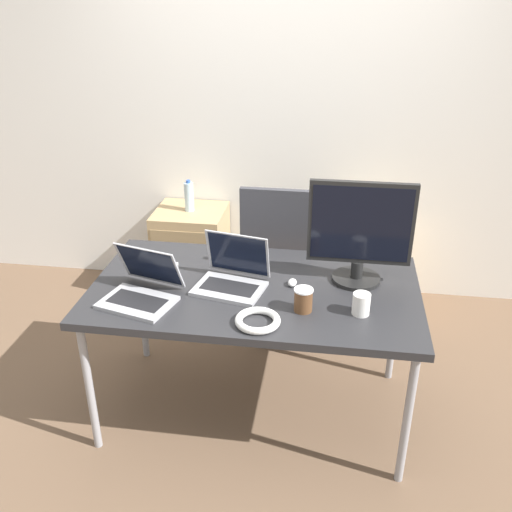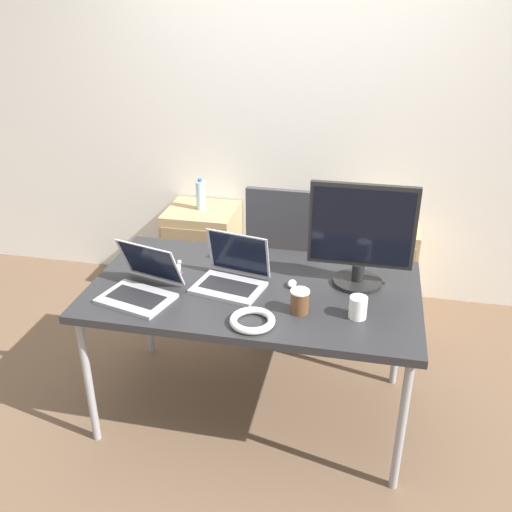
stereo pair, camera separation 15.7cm
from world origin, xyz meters
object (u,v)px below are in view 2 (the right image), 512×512
mouse (292,284)px  water_bottle (201,195)px  cabinet_right (377,267)px  laptop_left (232,276)px  office_chair (287,279)px  coffee_cup_brown (300,301)px  coffee_cup_white (358,307)px  monitor (361,236)px  cable_coil (252,320)px  laptop_right (141,286)px  cabinet_left (203,251)px

mouse → water_bottle: bearing=125.3°
cabinet_right → laptop_left: 1.51m
office_chair → cabinet_right: size_ratio=1.62×
laptop_left → coffee_cup_brown: laptop_left is taller
office_chair → coffee_cup_white: (0.47, -0.96, 0.42)m
monitor → mouse: monitor is taller
laptop_left → coffee_cup_brown: bearing=-26.4°
mouse → cable_coil: 0.39m
laptop_left → office_chair: bearing=78.7°
monitor → coffee_cup_brown: monitor is taller
laptop_right → monitor: bearing=18.1°
cabinet_left → water_bottle: 0.44m
laptop_left → mouse: 0.30m
office_chair → cabinet_left: size_ratio=1.62×
cabinet_left → coffee_cup_white: coffee_cup_white is taller
cabinet_left → laptop_left: bearing=-66.3°
office_chair → cable_coil: size_ratio=5.27×
water_bottle → monitor: 1.60m
coffee_cup_brown → cabinet_left: bearing=122.8°
cabinet_left → cable_coil: cable_coil is taller
cabinet_left → monitor: size_ratio=1.27×
cabinet_right → mouse: bearing=-110.5°
cabinet_right → monitor: (-0.12, -1.07, 0.71)m
mouse → laptop_right: bearing=-161.7°
office_chair → laptop_left: (-0.16, -0.79, 0.42)m
coffee_cup_brown → laptop_right: bearing=-179.8°
coffee_cup_white → coffee_cup_brown: 0.26m
laptop_left → monitor: 0.66m
water_bottle → laptop_right: laptop_right is taller
coffee_cup_white → coffee_cup_brown: coffee_cup_brown is taller
cabinet_right → coffee_cup_brown: (-0.37, -1.40, 0.50)m
water_bottle → laptop_left: laptop_left is taller
office_chair → laptop_right: (-0.56, -0.98, 0.42)m
laptop_left → mouse: laptop_left is taller
mouse → coffee_cup_white: coffee_cup_white is taller
monitor → coffee_cup_brown: 0.46m
office_chair → water_bottle: 0.89m
laptop_right → coffee_cup_brown: (0.77, 0.00, 0.01)m
monitor → coffee_cup_white: monitor is taller
office_chair → water_bottle: (-0.70, 0.43, 0.36)m
coffee_cup_brown → monitor: bearing=53.2°
monitor → cable_coil: size_ratio=2.57×
water_bottle → coffee_cup_white: bearing=-50.1°
laptop_left → mouse: bearing=9.1°
cabinet_left → monitor: (1.15, -1.07, 0.71)m
cabinet_left → water_bottle: size_ratio=2.96×
cabinet_right → cable_coil: bearing=-110.0°
laptop_left → monitor: size_ratio=0.71×
office_chair → mouse: (0.14, -0.75, 0.39)m
cabinet_left → monitor: 1.72m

